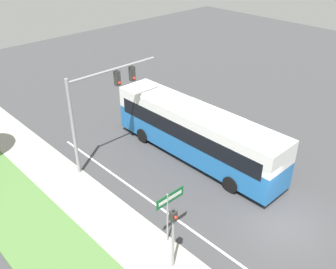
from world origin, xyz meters
TOP-DOWN VIEW (x-y plane):
  - ground_plane at (0.00, 0.00)m, footprint 80.00×80.00m
  - lane_divider_near at (-3.60, 0.00)m, footprint 0.14×30.00m
  - bus at (1.47, 7.44)m, footprint 2.65×12.49m
  - signal_gantry at (-3.10, 11.10)m, footprint 6.36×0.41m
  - pedestrian_signal at (-5.92, 1.97)m, footprint 0.28×0.34m
  - street_sign at (-4.93, 3.24)m, footprint 1.69×0.08m

SIDE VIEW (x-z plane):
  - ground_plane at x=0.00m, z-range 0.00..0.00m
  - lane_divider_near at x=-3.60m, z-range 0.00..0.01m
  - bus at x=1.47m, z-range 0.15..3.82m
  - street_sign at x=-4.93m, z-range 0.70..3.65m
  - pedestrian_signal at x=-5.92m, z-range 0.58..3.87m
  - signal_gantry at x=-3.10m, z-range 1.35..7.57m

